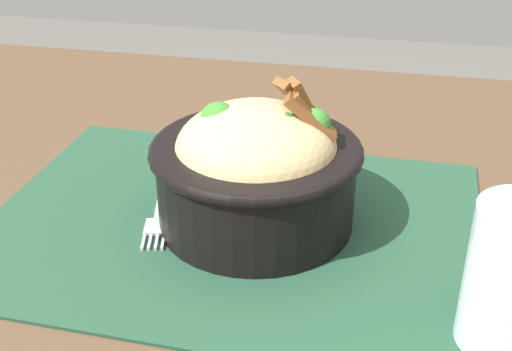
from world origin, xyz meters
The scene contains 4 objects.
table centered at (0.00, 0.00, 0.65)m, with size 1.11×0.98×0.71m.
placemat centered at (0.03, -0.02, 0.71)m, with size 0.47×0.35×0.00m, color #1E422D.
bowl centered at (0.01, -0.03, 0.77)m, with size 0.20×0.20×0.14m.
fork centered at (0.11, -0.01, 0.72)m, with size 0.04×0.13×0.00m.
Camera 1 is at (-0.10, 0.51, 1.07)m, focal length 47.24 mm.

